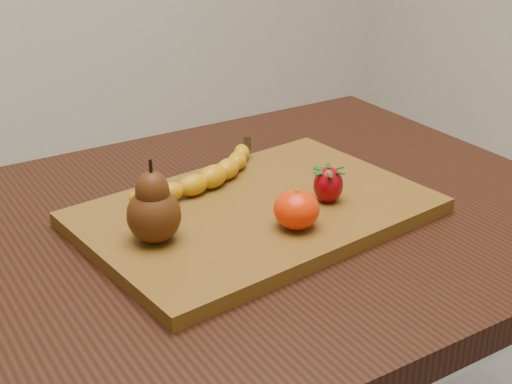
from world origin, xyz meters
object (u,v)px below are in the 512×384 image
cutting_board (256,212)px  pear (153,201)px  mandarin (297,209)px  table (224,285)px

cutting_board → pear: size_ratio=4.40×
mandarin → pear: bearing=158.6°
table → cutting_board: bearing=-20.7°
pear → mandarin: size_ratio=1.78×
table → mandarin: bearing=-60.9°
cutting_board → pear: bearing=179.3°
pear → mandarin: bearing=-21.4°
mandarin → cutting_board: bearing=97.6°
table → mandarin: (0.05, -0.09, 0.14)m
table → mandarin: size_ratio=17.38×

